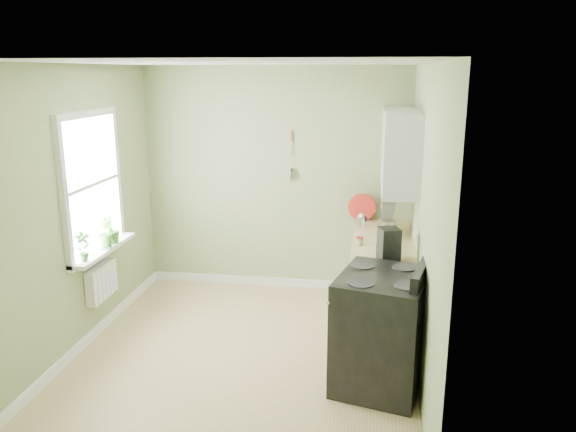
# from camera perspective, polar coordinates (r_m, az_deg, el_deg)

# --- Properties ---
(floor) EXTENTS (3.20, 3.60, 0.02)m
(floor) POSITION_cam_1_polar(r_m,az_deg,el_deg) (5.58, -4.41, -13.82)
(floor) COLOR tan
(floor) RESTS_ON ground
(ceiling) EXTENTS (3.20, 3.60, 0.02)m
(ceiling) POSITION_cam_1_polar(r_m,az_deg,el_deg) (4.91, -5.05, 15.37)
(ceiling) COLOR white
(ceiling) RESTS_ON wall_back
(wall_back) EXTENTS (3.20, 0.02, 2.70)m
(wall_back) POSITION_cam_1_polar(r_m,az_deg,el_deg) (6.81, -1.28, 3.66)
(wall_back) COLOR #919F6C
(wall_back) RESTS_ON floor
(wall_left) EXTENTS (0.02, 3.60, 2.70)m
(wall_left) POSITION_cam_1_polar(r_m,az_deg,el_deg) (5.65, -20.82, 0.45)
(wall_left) COLOR #919F6C
(wall_left) RESTS_ON floor
(wall_right) EXTENTS (0.02, 3.60, 2.70)m
(wall_right) POSITION_cam_1_polar(r_m,az_deg,el_deg) (4.97, 13.69, -0.85)
(wall_right) COLOR #919F6C
(wall_right) RESTS_ON floor
(base_cabinets) EXTENTS (0.60, 1.60, 0.87)m
(base_cabinets) POSITION_cam_1_polar(r_m,az_deg,el_deg) (6.18, 9.51, -6.50)
(base_cabinets) COLOR silver
(base_cabinets) RESTS_ON floor
(countertop) EXTENTS (0.64, 1.60, 0.04)m
(countertop) POSITION_cam_1_polar(r_m,az_deg,el_deg) (6.04, 9.60, -2.46)
(countertop) COLOR #CDB67D
(countertop) RESTS_ON base_cabinets
(upper_cabinets) EXTENTS (0.35, 1.40, 0.80)m
(upper_cabinets) POSITION_cam_1_polar(r_m,az_deg,el_deg) (5.94, 11.28, 6.67)
(upper_cabinets) COLOR silver
(upper_cabinets) RESTS_ON wall_right
(window) EXTENTS (0.06, 1.14, 1.44)m
(window) POSITION_cam_1_polar(r_m,az_deg,el_deg) (5.86, -19.36, 3.04)
(window) COLOR white
(window) RESTS_ON wall_left
(window_sill) EXTENTS (0.18, 1.14, 0.04)m
(window_sill) POSITION_cam_1_polar(r_m,az_deg,el_deg) (5.98, -18.21, -3.26)
(window_sill) COLOR white
(window_sill) RESTS_ON wall_left
(radiator) EXTENTS (0.12, 0.50, 0.35)m
(radiator) POSITION_cam_1_polar(r_m,az_deg,el_deg) (6.06, -18.42, -6.36)
(radiator) COLOR white
(radiator) RESTS_ON wall_left
(wall_utensils) EXTENTS (0.02, 0.14, 0.58)m
(wall_utensils) POSITION_cam_1_polar(r_m,az_deg,el_deg) (6.71, 0.35, 5.36)
(wall_utensils) COLOR #CDB67D
(wall_utensils) RESTS_ON wall_back
(stove) EXTENTS (0.89, 0.96, 1.13)m
(stove) POSITION_cam_1_polar(r_m,az_deg,el_deg) (4.91, 9.51, -11.33)
(stove) COLOR black
(stove) RESTS_ON floor
(stand_mixer) EXTENTS (0.21, 0.34, 0.40)m
(stand_mixer) POSITION_cam_1_polar(r_m,az_deg,el_deg) (6.19, 10.06, -0.24)
(stand_mixer) COLOR #B2B2B7
(stand_mixer) RESTS_ON countertop
(kettle) EXTENTS (0.17, 0.10, 0.17)m
(kettle) POSITION_cam_1_polar(r_m,az_deg,el_deg) (6.40, 7.42, -0.45)
(kettle) COLOR silver
(kettle) RESTS_ON countertop
(coffee_maker) EXTENTS (0.23, 0.24, 0.31)m
(coffee_maker) POSITION_cam_1_polar(r_m,az_deg,el_deg) (5.32, 10.17, -2.93)
(coffee_maker) COLOR black
(coffee_maker) RESTS_ON countertop
(red_tray) EXTENTS (0.32, 0.06, 0.32)m
(red_tray) POSITION_cam_1_polar(r_m,az_deg,el_deg) (6.68, 7.51, 0.89)
(red_tray) COLOR #A52019
(red_tray) RESTS_ON countertop
(jar) EXTENTS (0.07, 0.07, 0.08)m
(jar) POSITION_cam_1_polar(r_m,az_deg,el_deg) (5.77, 7.28, -2.52)
(jar) COLOR #B3AF8B
(jar) RESTS_ON countertop
(plant_a) EXTENTS (0.18, 0.19, 0.29)m
(plant_a) POSITION_cam_1_polar(r_m,az_deg,el_deg) (5.58, -20.14, -2.90)
(plant_a) COLOR #397326
(plant_a) RESTS_ON window_sill
(plant_b) EXTENTS (0.22, 0.22, 0.31)m
(plant_b) POSITION_cam_1_polar(r_m,az_deg,el_deg) (5.96, -18.13, -1.56)
(plant_b) COLOR #397326
(plant_b) RESTS_ON window_sill
(plant_c) EXTENTS (0.18, 0.18, 0.31)m
(plant_c) POSITION_cam_1_polar(r_m,az_deg,el_deg) (6.08, -17.52, -1.21)
(plant_c) COLOR #397326
(plant_c) RESTS_ON window_sill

